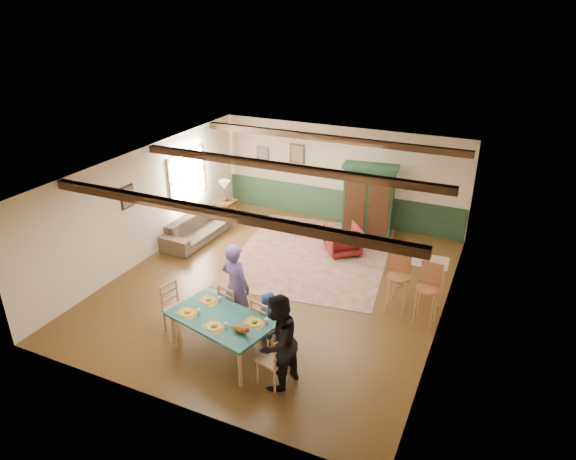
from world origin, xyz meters
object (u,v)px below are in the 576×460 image
at_px(armoire, 368,201).
at_px(dining_chair_end_left, 177,309).
at_px(dining_chair_far_left, 234,305).
at_px(cat, 240,328).
at_px(counter_table, 420,278).
at_px(bar_stool_right, 427,296).
at_px(armchair, 343,240).
at_px(table_lamp, 225,191).
at_px(person_man, 236,286).
at_px(bar_stool_left, 398,284).
at_px(person_child, 269,317).
at_px(sofa, 197,229).
at_px(dining_chair_end_right, 273,358).
at_px(dining_table, 222,336).
at_px(end_table, 226,212).
at_px(person_woman, 278,342).
at_px(dining_chair_far_right, 266,321).

bearing_deg(armoire, dining_chair_end_left, -116.86).
relative_size(dining_chair_far_left, cat, 2.64).
bearing_deg(counter_table, bar_stool_right, -72.28).
bearing_deg(dining_chair_end_left, armchair, -8.67).
xyz_separation_m(dining_chair_end_left, table_lamp, (-1.83, 4.83, 0.46)).
relative_size(person_man, counter_table, 1.66).
bearing_deg(bar_stool_left, person_man, -152.85).
relative_size(person_child, sofa, 0.48).
relative_size(dining_chair_end_right, person_child, 0.95).
bearing_deg(dining_table, bar_stool_right, 38.59).
distance_m(dining_chair_end_left, counter_table, 5.03).
xyz_separation_m(dining_table, cat, (0.52, -0.23, 0.48)).
relative_size(dining_chair_far_left, bar_stool_right, 0.78).
height_order(dining_chair_end_right, end_table, dining_chair_end_right).
bearing_deg(table_lamp, armoire, 11.35).
relative_size(dining_chair_end_left, sofa, 0.45).
relative_size(dining_chair_far_left, armchair, 1.21).
bearing_deg(cat, bar_stool_right, 59.95).
bearing_deg(bar_stool_right, armchair, 141.54).
relative_size(counter_table, bar_stool_left, 0.85).
height_order(dining_table, person_child, person_child).
distance_m(dining_chair_far_left, person_woman, 1.87).
height_order(dining_chair_end_right, armoire, armoire).
distance_m(dining_chair_far_right, person_child, 0.09).
relative_size(dining_chair_end_right, bar_stool_left, 0.78).
height_order(end_table, table_lamp, table_lamp).
distance_m(dining_chair_far_left, counter_table, 3.98).
xyz_separation_m(person_child, bar_stool_left, (1.89, 1.96, 0.11)).
xyz_separation_m(counter_table, bar_stool_left, (-0.31, -0.74, 0.18)).
bearing_deg(person_child, armchair, -77.34).
height_order(person_man, bar_stool_right, person_man).
distance_m(dining_chair_end_left, dining_chair_end_right, 2.35).
relative_size(dining_chair_far_right, cat, 2.64).
height_order(dining_table, dining_chair_end_left, dining_chair_end_left).
distance_m(sofa, end_table, 1.32).
bearing_deg(dining_chair_end_left, person_child, -62.70).
bearing_deg(bar_stool_right, dining_chair_far_left, -149.95).
relative_size(person_woman, armchair, 2.10).
distance_m(dining_chair_end_right, cat, 0.73).
xyz_separation_m(end_table, bar_stool_right, (6.06, -2.64, 0.30)).
relative_size(bar_stool_left, bar_stool_right, 1.00).
bearing_deg(counter_table, person_man, -140.07).
distance_m(dining_chair_far_left, dining_chair_end_right, 1.75).
distance_m(dining_chair_end_right, person_child, 1.12).
distance_m(dining_chair_end_left, end_table, 5.17).
bearing_deg(dining_chair_far_left, dining_chair_far_right, -180.00).
bearing_deg(dining_table, table_lamp, 120.16).
bearing_deg(armoire, armchair, -108.64).
bearing_deg(cat, table_lamp, 136.73).
xyz_separation_m(dining_chair_far_left, sofa, (-2.84, 2.98, -0.17)).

